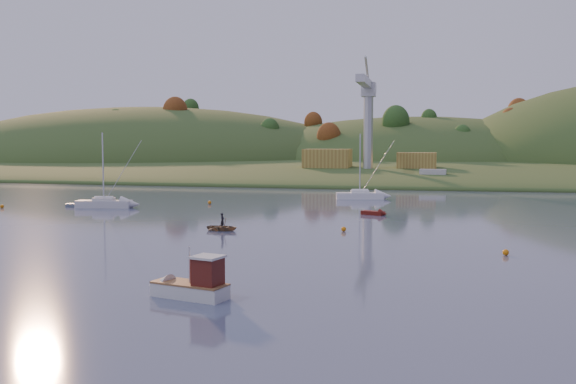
% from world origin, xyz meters
% --- Properties ---
extents(ground, '(500.00, 500.00, 0.00)m').
position_xyz_m(ground, '(0.00, 0.00, 0.00)').
color(ground, '#323752').
rests_on(ground, ground).
extents(far_shore, '(620.00, 220.00, 1.50)m').
position_xyz_m(far_shore, '(0.00, 230.00, 0.00)').
color(far_shore, '#2B441B').
rests_on(far_shore, ground).
extents(shore_slope, '(640.00, 150.00, 7.00)m').
position_xyz_m(shore_slope, '(0.00, 165.00, 0.00)').
color(shore_slope, '#2B441B').
rests_on(shore_slope, ground).
extents(hill_left_far, '(120.00, 100.00, 32.00)m').
position_xyz_m(hill_left_far, '(-160.00, 215.00, 0.00)').
color(hill_left_far, '#2B441B').
rests_on(hill_left_far, ground).
extents(hill_left, '(170.00, 140.00, 44.00)m').
position_xyz_m(hill_left, '(-90.00, 200.00, 0.00)').
color(hill_left, '#2B441B').
rests_on(hill_left, ground).
extents(hill_center, '(140.00, 120.00, 36.00)m').
position_xyz_m(hill_center, '(10.00, 210.00, 0.00)').
color(hill_center, '#2B441B').
rests_on(hill_center, ground).
extents(hillside_trees, '(280.00, 50.00, 32.00)m').
position_xyz_m(hillside_trees, '(0.00, 185.00, 0.00)').
color(hillside_trees, '#234C1B').
rests_on(hillside_trees, ground).
extents(wharf, '(42.00, 16.00, 2.40)m').
position_xyz_m(wharf, '(5.00, 122.00, 1.20)').
color(wharf, slate).
rests_on(wharf, ground).
extents(shed_west, '(11.00, 8.00, 4.80)m').
position_xyz_m(shed_west, '(-8.00, 123.00, 4.80)').
color(shed_west, olive).
rests_on(shed_west, wharf).
extents(shed_east, '(9.00, 7.00, 4.00)m').
position_xyz_m(shed_east, '(13.00, 124.00, 4.40)').
color(shed_east, olive).
rests_on(shed_east, wharf).
extents(dock_crane, '(3.20, 28.00, 20.30)m').
position_xyz_m(dock_crane, '(2.00, 118.39, 17.17)').
color(dock_crane, '#B7B7BC').
rests_on(dock_crane, wharf).
extents(fishing_boat, '(5.52, 2.91, 3.37)m').
position_xyz_m(fishing_boat, '(3.11, 5.09, 0.74)').
color(fishing_boat, silver).
rests_on(fishing_boat, ground).
extents(sailboat_near, '(7.61, 3.47, 10.18)m').
position_xyz_m(sailboat_near, '(-26.64, 49.75, 0.68)').
color(sailboat_near, silver).
rests_on(sailboat_near, ground).
extents(sailboat_far, '(7.64, 3.79, 10.18)m').
position_xyz_m(sailboat_far, '(5.73, 70.72, 0.68)').
color(sailboat_far, white).
rests_on(sailboat_far, ground).
extents(canoe, '(3.38, 2.57, 0.66)m').
position_xyz_m(canoe, '(-3.72, 31.97, 0.33)').
color(canoe, olive).
rests_on(canoe, ground).
extents(paddler, '(0.42, 0.59, 1.53)m').
position_xyz_m(paddler, '(-3.72, 31.97, 0.77)').
color(paddler, black).
rests_on(paddler, ground).
extents(red_tender, '(3.50, 2.30, 1.13)m').
position_xyz_m(red_tender, '(10.37, 49.20, 0.24)').
color(red_tender, '#59130C').
rests_on(red_tender, ground).
extents(grey_dinghy, '(3.04, 1.91, 1.07)m').
position_xyz_m(grey_dinghy, '(-30.78, 50.49, 0.22)').
color(grey_dinghy, slate).
rests_on(grey_dinghy, ground).
extents(work_vessel, '(12.90, 5.50, 3.23)m').
position_xyz_m(work_vessel, '(16.80, 108.00, 1.15)').
color(work_vessel, slate).
rests_on(work_vessel, ground).
extents(buoy_0, '(0.50, 0.50, 0.50)m').
position_xyz_m(buoy_0, '(22.62, 23.41, 0.25)').
color(buoy_0, orange).
rests_on(buoy_0, ground).
extents(buoy_1, '(0.50, 0.50, 0.50)m').
position_xyz_m(buoy_1, '(8.31, 33.95, 0.25)').
color(buoy_1, orange).
rests_on(buoy_1, ground).
extents(buoy_2, '(0.50, 0.50, 0.50)m').
position_xyz_m(buoy_2, '(-39.77, 46.17, 0.25)').
color(buoy_2, orange).
rests_on(buoy_2, ground).
extents(buoy_3, '(0.50, 0.50, 0.50)m').
position_xyz_m(buoy_3, '(-14.35, 57.64, 0.25)').
color(buoy_3, orange).
rests_on(buoy_3, ground).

